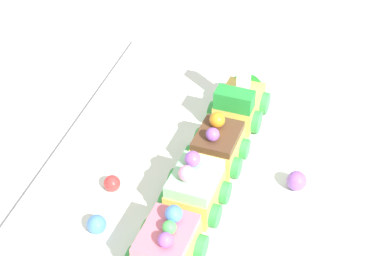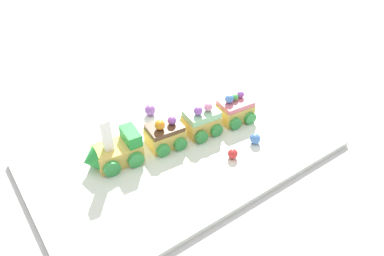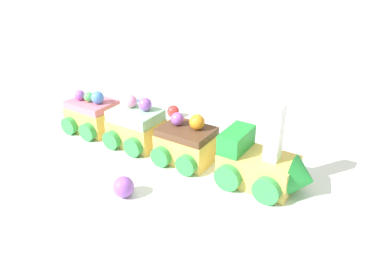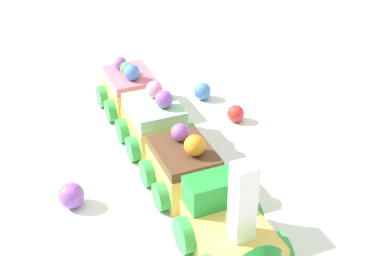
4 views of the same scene
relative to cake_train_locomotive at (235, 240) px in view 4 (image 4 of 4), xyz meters
The scene contains 9 objects.
ground_plane 0.15m from the cake_train_locomotive, 157.90° to the left, with size 10.00×10.00×0.00m, color #B2B2B7.
display_board 0.14m from the cake_train_locomotive, 157.90° to the left, with size 0.62×0.37×0.01m, color silver.
cake_train_locomotive is the anchor object (origin of this frame).
cake_car_chocolate 0.11m from the cake_train_locomotive, behind, with size 0.08×0.08×0.07m.
cake_car_mint 0.20m from the cake_train_locomotive, behind, with size 0.08×0.08×0.07m.
cake_car_strawberry 0.30m from the cake_train_locomotive, behind, with size 0.08×0.08×0.07m.
gumball_red 0.24m from the cake_train_locomotive, 147.60° to the left, with size 0.02×0.02×0.02m, color red.
gumball_blue 0.30m from the cake_train_locomotive, 156.18° to the left, with size 0.02×0.02×0.02m, color #4C84E0.
gumball_purple 0.17m from the cake_train_locomotive, 144.73° to the right, with size 0.03×0.03×0.03m, color #9956C6.
Camera 4 is at (0.41, -0.24, 0.36)m, focal length 50.00 mm.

